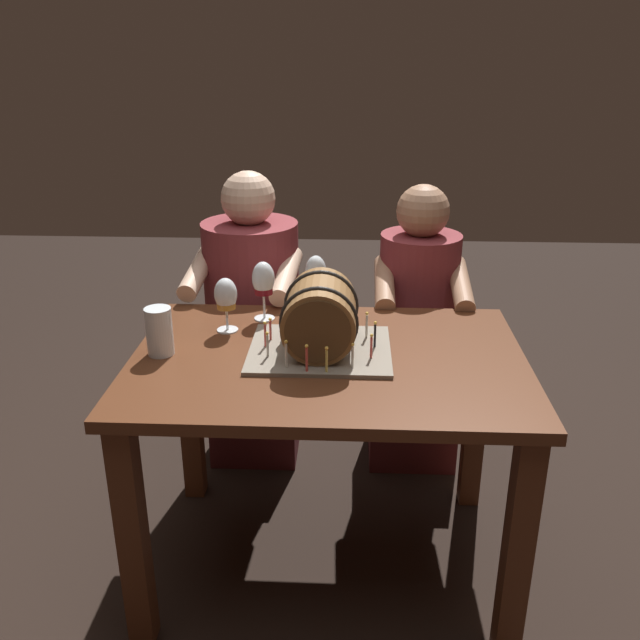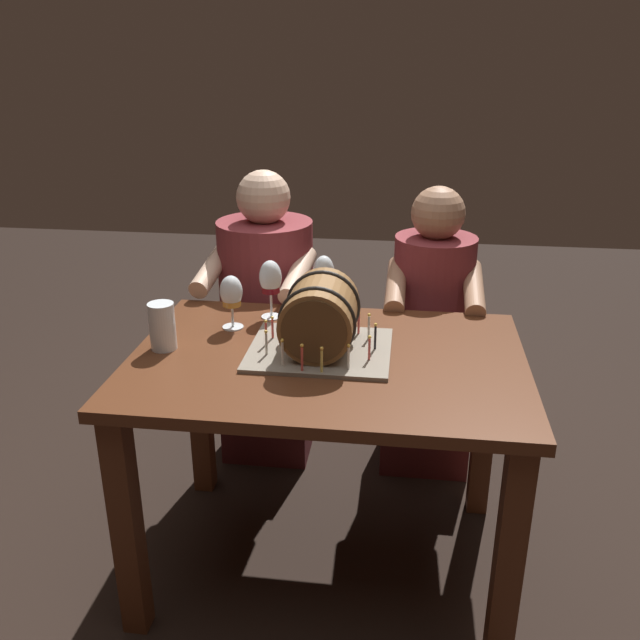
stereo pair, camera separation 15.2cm
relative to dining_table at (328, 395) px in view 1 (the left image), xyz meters
The scene contains 9 objects.
ground_plane 0.61m from the dining_table, ahead, with size 8.00×8.00×0.00m, color black.
dining_table is the anchor object (origin of this frame).
barrel_cake 0.23m from the dining_table, 131.56° to the left, with size 0.41×0.35×0.23m.
wine_glass_amber 0.44m from the dining_table, 151.78° to the left, with size 0.07×0.07×0.17m.
wine_glass_red 0.44m from the dining_table, 128.46° to the left, with size 0.07×0.07×0.20m.
wine_glass_rose 0.43m from the dining_table, 99.09° to the left, with size 0.07×0.07×0.20m.
beer_pint 0.53m from the dining_table, behind, with size 0.08×0.08×0.14m.
person_seated_left 0.73m from the dining_table, 115.95° to the left, with size 0.42×0.50×1.16m.
person_seated_right 0.74m from the dining_table, 64.05° to the left, with size 0.34×0.45×1.12m.
Camera 1 is at (0.06, -1.79, 1.58)m, focal length 38.23 mm.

